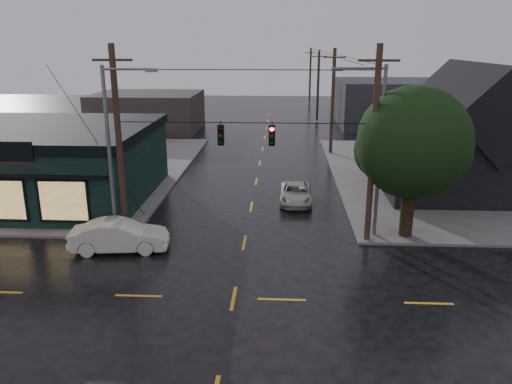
# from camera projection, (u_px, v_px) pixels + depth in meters

# --- Properties ---
(ground_plane) EXTENTS (160.00, 160.00, 0.00)m
(ground_plane) POSITION_uv_depth(u_px,v_px,m) (234.00, 298.00, 20.71)
(ground_plane) COLOR black
(sidewalk_nw) EXTENTS (28.00, 28.00, 0.15)m
(sidewalk_nw) POSITION_uv_depth(u_px,v_px,m) (14.00, 171.00, 40.80)
(sidewalk_nw) COLOR #605D5A
(sidewalk_nw) RESTS_ON ground
(pizza_shop) EXTENTS (16.30, 12.34, 4.90)m
(pizza_shop) POSITION_uv_depth(u_px,v_px,m) (27.00, 162.00, 33.09)
(pizza_shop) COLOR black
(pizza_shop) RESTS_ON ground
(ne_building) EXTENTS (12.60, 11.60, 8.75)m
(ne_building) POSITION_uv_depth(u_px,v_px,m) (469.00, 127.00, 34.90)
(ne_building) COLOR black
(ne_building) RESTS_ON ground
(corner_tree) EXTENTS (5.88, 5.88, 8.03)m
(corner_tree) POSITION_uv_depth(u_px,v_px,m) (413.00, 143.00, 25.60)
(corner_tree) COLOR black
(corner_tree) RESTS_ON ground
(utility_pole_nw) EXTENTS (2.00, 0.32, 10.15)m
(utility_pole_nw) POSITION_uv_depth(u_px,v_px,m) (127.00, 237.00, 27.25)
(utility_pole_nw) COLOR black
(utility_pole_nw) RESTS_ON ground
(utility_pole_ne) EXTENTS (2.00, 0.32, 10.15)m
(utility_pole_ne) POSITION_uv_depth(u_px,v_px,m) (366.00, 241.00, 26.59)
(utility_pole_ne) COLOR black
(utility_pole_ne) RESTS_ON ground
(utility_pole_far_a) EXTENTS (2.00, 0.32, 9.65)m
(utility_pole_far_a) POSITION_uv_depth(u_px,v_px,m) (330.00, 154.00, 47.13)
(utility_pole_far_a) COLOR black
(utility_pole_far_a) RESTS_ON ground
(utility_pole_far_b) EXTENTS (2.00, 0.32, 9.15)m
(utility_pole_far_b) POSITION_uv_depth(u_px,v_px,m) (317.00, 121.00, 66.25)
(utility_pole_far_b) COLOR black
(utility_pole_far_b) RESTS_ON ground
(utility_pole_far_c) EXTENTS (2.00, 0.32, 9.15)m
(utility_pole_far_c) POSITION_uv_depth(u_px,v_px,m) (309.00, 103.00, 85.36)
(utility_pole_far_c) COLOR black
(utility_pole_far_c) RESTS_ON ground
(span_signal_assembly) EXTENTS (13.00, 0.48, 1.23)m
(span_signal_assembly) POSITION_uv_depth(u_px,v_px,m) (246.00, 135.00, 25.26)
(span_signal_assembly) COLOR black
(span_signal_assembly) RESTS_ON ground
(streetlight_nw) EXTENTS (5.40, 0.30, 9.15)m
(streetlight_nw) POSITION_uv_depth(u_px,v_px,m) (117.00, 241.00, 26.59)
(streetlight_nw) COLOR slate
(streetlight_nw) RESTS_ON ground
(streetlight_ne) EXTENTS (5.40, 0.30, 9.15)m
(streetlight_ne) POSITION_uv_depth(u_px,v_px,m) (374.00, 237.00, 27.23)
(streetlight_ne) COLOR slate
(streetlight_ne) RESTS_ON ground
(bg_building_west) EXTENTS (12.00, 10.00, 4.40)m
(bg_building_west) POSITION_uv_depth(u_px,v_px,m) (148.00, 112.00, 59.00)
(bg_building_west) COLOR #382D29
(bg_building_west) RESTS_ON ground
(bg_building_east) EXTENTS (14.00, 12.00, 5.60)m
(bg_building_east) POSITION_uv_depth(u_px,v_px,m) (396.00, 103.00, 62.09)
(bg_building_east) COLOR #29282E
(bg_building_east) RESTS_ON ground
(sedan_cream) EXTENTS (5.03, 2.26, 1.60)m
(sedan_cream) POSITION_uv_depth(u_px,v_px,m) (119.00, 236.00, 25.20)
(sedan_cream) COLOR silver
(sedan_cream) RESTS_ON ground
(suv_silver) EXTENTS (2.13, 4.50, 1.24)m
(suv_silver) POSITION_uv_depth(u_px,v_px,m) (296.00, 194.00, 32.81)
(suv_silver) COLOR #B8B8AA
(suv_silver) RESTS_ON ground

